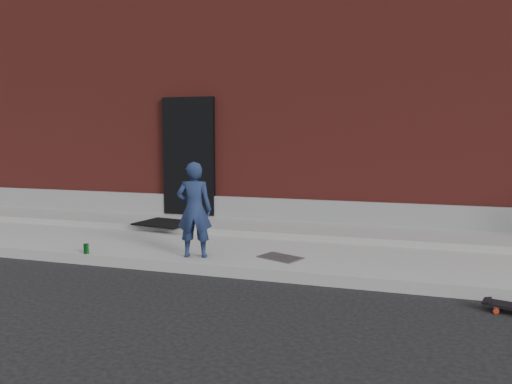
% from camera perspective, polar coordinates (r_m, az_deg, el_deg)
% --- Properties ---
extents(ground, '(80.00, 80.00, 0.00)m').
position_cam_1_polar(ground, '(6.28, 3.00, -10.31)').
color(ground, black).
rests_on(ground, ground).
extents(sidewalk, '(20.00, 3.00, 0.15)m').
position_cam_1_polar(sidewalk, '(7.68, 5.76, -6.60)').
color(sidewalk, gray).
rests_on(sidewalk, ground).
extents(apron, '(20.00, 1.20, 0.10)m').
position_cam_1_polar(apron, '(8.51, 6.97, -4.43)').
color(apron, gray).
rests_on(apron, sidewalk).
extents(building, '(20.00, 8.10, 5.00)m').
position_cam_1_polar(building, '(12.92, 10.78, 9.51)').
color(building, maroon).
rests_on(building, ground).
extents(child, '(0.54, 0.43, 1.31)m').
position_cam_1_polar(child, '(6.84, -7.06, -2.02)').
color(child, '#1A274A').
rests_on(child, sidewalk).
extents(soda_can, '(0.09, 0.09, 0.14)m').
position_cam_1_polar(soda_can, '(7.47, -18.83, -6.16)').
color(soda_can, '#187825').
rests_on(soda_can, sidewalk).
extents(doormat, '(1.04, 0.90, 0.03)m').
position_cam_1_polar(doormat, '(8.97, -10.34, -3.51)').
color(doormat, black).
rests_on(doormat, apron).
extents(utility_plate, '(0.65, 0.55, 0.02)m').
position_cam_1_polar(utility_plate, '(6.85, 2.79, -7.49)').
color(utility_plate, '#535458').
rests_on(utility_plate, sidewalk).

